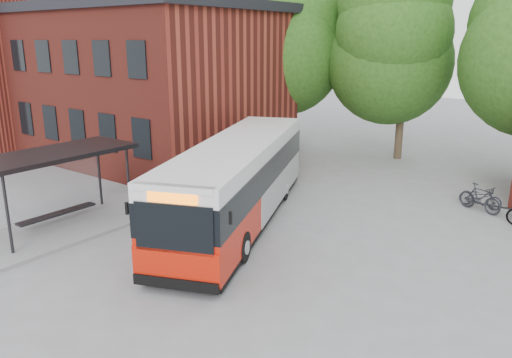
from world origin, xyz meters
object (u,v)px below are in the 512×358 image
Objects in this scene: bus_shelter at (59,190)px; city_bus at (239,182)px; bicycle_1 at (480,198)px; bicycle_0 at (480,197)px.

city_bus reaches higher than bus_shelter.
city_bus is (4.63, 4.46, 0.08)m from bus_shelter.
bicycle_1 is at bearing 20.96° from city_bus.
bicycle_1 is (0.11, -0.54, 0.11)m from bicycle_0.
bus_shelter is at bearing 137.82° from bicycle_0.
bus_shelter reaches higher than bicycle_0.
city_bus reaches higher than bicycle_0.
bicycle_0 is at bearing 33.10° from bicycle_1.
city_bus is 9.98m from bicycle_0.
bus_shelter is 4.18× the size of bicycle_0.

